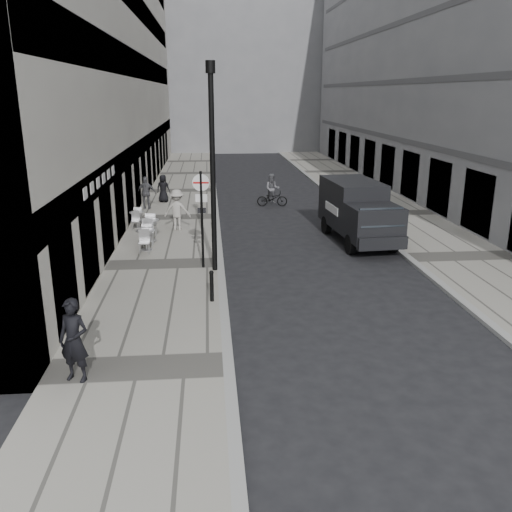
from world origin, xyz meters
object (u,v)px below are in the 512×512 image
(sign_post, at_px, (202,207))
(lamppost, at_px, (212,159))
(walking_man, at_px, (74,340))
(panel_van, at_px, (357,209))
(cyclist, at_px, (272,194))

(sign_post, relative_size, lamppost, 0.49)
(lamppost, bearing_deg, walking_man, -112.59)
(walking_man, relative_size, panel_van, 0.34)
(lamppost, bearing_deg, panel_van, 31.94)
(cyclist, bearing_deg, panel_van, -65.60)
(sign_post, height_order, lamppost, lamppost)
(walking_man, height_order, sign_post, sign_post)
(lamppost, relative_size, cyclist, 3.83)
(lamppost, distance_m, panel_van, 7.43)
(walking_man, distance_m, lamppost, 8.34)
(panel_van, bearing_deg, walking_man, -133.64)
(sign_post, bearing_deg, lamppost, -33.02)
(lamppost, xyz_separation_m, panel_van, (5.94, 3.70, -2.52))
(sign_post, relative_size, cyclist, 1.89)
(cyclist, bearing_deg, walking_man, -103.65)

